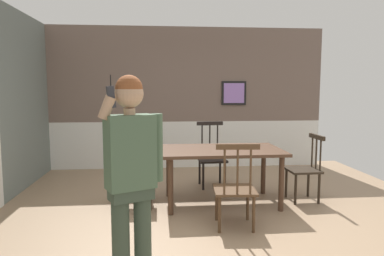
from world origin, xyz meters
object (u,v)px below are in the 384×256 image
dining_table (221,155)px  person_figure (131,169)px  chair_near_window (235,188)px  chair_at_table_head (133,171)px  chair_by_doorway (212,157)px  chair_opposite_corner (305,169)px

dining_table → person_figure: (-1.06, -2.00, 0.29)m
chair_near_window → chair_at_table_head: chair_near_window is taller
chair_at_table_head → person_figure: bearing=3.6°
chair_near_window → chair_by_doorway: (-0.01, 1.77, 0.01)m
chair_at_table_head → chair_opposite_corner: 2.41m
chair_opposite_corner → person_figure: bearing=130.1°
chair_by_doorway → chair_at_table_head: size_ratio=1.10×
dining_table → person_figure: bearing=-118.0°
chair_near_window → dining_table: bearing=94.4°
chair_by_doorway → person_figure: size_ratio=0.62×
chair_near_window → chair_opposite_corner: chair_near_window is taller
chair_near_window → person_figure: bearing=-129.4°
chair_at_table_head → person_figure: person_figure is taller
chair_at_table_head → chair_opposite_corner: chair_at_table_head is taller
chair_by_doorway → person_figure: 3.11m
dining_table → chair_by_doorway: (-0.01, 0.88, -0.19)m
person_figure → dining_table: bearing=-142.5°
chair_opposite_corner → person_figure: size_ratio=0.56×
chair_opposite_corner → person_figure: (-2.27, -2.01, 0.51)m
chair_at_table_head → dining_table: bearing=90.0°
dining_table → chair_opposite_corner: 1.22m
dining_table → chair_at_table_head: (-1.21, -0.01, -0.20)m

